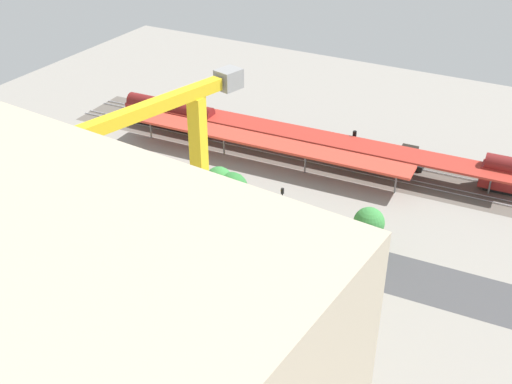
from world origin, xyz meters
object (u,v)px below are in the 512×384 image
platform_canopy_near (263,142)px  street_tree_1 (232,188)px  traffic_light (282,201)px  parked_car_2 (252,245)px  construction_building (37,239)px  parked_car_3 (209,234)px  box_truck_1 (117,227)px  platform_canopy_far (313,136)px  freight_coach_far (171,113)px  parked_car_4 (176,224)px  parked_car_0 (325,270)px  tower_crane (182,202)px  street_tree_2 (219,181)px  locomotive (385,153)px  street_tree_0 (369,223)px  parked_car_1 (283,255)px  box_truck_0 (209,262)px  box_truck_2 (112,224)px

platform_canopy_near → street_tree_1: bearing=101.3°
traffic_light → parked_car_2: bearing=82.8°
platform_canopy_near → construction_building: size_ratio=1.45×
parked_car_3 → box_truck_1: 13.38m
platform_canopy_far → freight_coach_far: size_ratio=3.54×
parked_car_4 → traffic_light: (-13.61, -7.97, 3.57)m
platform_canopy_far → street_tree_1: 23.78m
parked_car_0 → traffic_light: (10.37, -7.87, 3.53)m
tower_crane → traffic_light: 30.29m
parked_car_4 → box_truck_1: size_ratio=0.54×
parked_car_4 → box_truck_1: bearing=44.4°
freight_coach_far → parked_car_4: bearing=126.2°
parked_car_4 → street_tree_2: size_ratio=0.65×
box_truck_1 → street_tree_2: size_ratio=1.20×
locomotive → street_tree_0: street_tree_0 is taller
parked_car_0 → parked_car_4: parked_car_0 is taller
box_truck_1 → street_tree_1: 17.93m
locomotive → street_tree_2: street_tree_2 is taller
parked_car_0 → parked_car_1: parked_car_0 is taller
tower_crane → street_tree_1: (9.76, -26.18, -14.62)m
freight_coach_far → street_tree_1: street_tree_1 is taller
platform_canopy_near → construction_building: construction_building is taller
freight_coach_far → box_truck_1: size_ratio=2.23×
tower_crane → box_truck_0: tower_crane is taller
parked_car_0 → parked_car_3: size_ratio=0.92×
tower_crane → box_truck_2: bearing=-30.0°
platform_canopy_near → parked_car_0: size_ratio=11.82×
platform_canopy_near → parked_car_4: (1.85, 24.34, -3.52)m
parked_car_1 → box_truck_0: (7.44, 7.31, 0.94)m
parked_car_0 → box_truck_0: bearing=26.4°
box_truck_1 → traffic_light: 24.32m
platform_canopy_near → parked_car_4: platform_canopy_near is taller
platform_canopy_far → parked_car_2: 31.16m
parked_car_0 → traffic_light: bearing=-37.2°
box_truck_2 → box_truck_0: bearing=175.9°
construction_building → box_truck_1: bearing=-91.8°
box_truck_0 → box_truck_2: size_ratio=1.19×
street_tree_0 → platform_canopy_far: bearing=-51.2°
box_truck_1 → traffic_light: size_ratio=1.33×
box_truck_2 → street_tree_0: (-34.55, -13.52, 3.19)m
locomotive → parked_car_0: (-3.45, 34.83, -0.94)m
parked_car_2 → box_truck_0: 7.77m
locomotive → parked_car_2: 35.30m
parked_car_3 → construction_building: size_ratio=0.13×
street_tree_0 → box_truck_0: bearing=41.3°
parked_car_2 → street_tree_0: (-14.28, -7.50, 3.91)m
platform_canopy_near → locomotive: bearing=-150.4°
parked_car_3 → traffic_light: traffic_light is taller
street_tree_0 → traffic_light: size_ratio=1.06×
parked_car_0 → freight_coach_far: bearing=-32.6°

